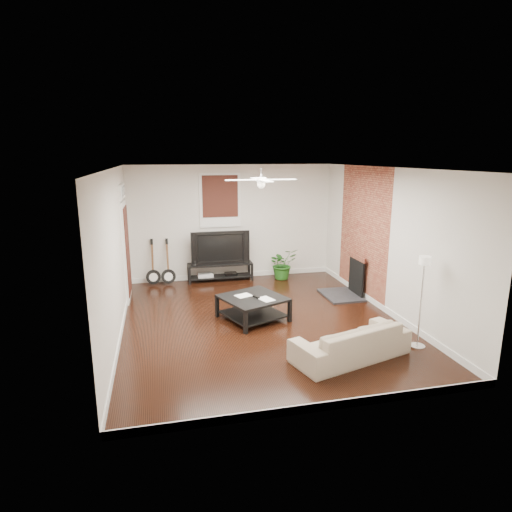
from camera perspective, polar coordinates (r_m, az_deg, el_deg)
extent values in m
cube|color=black|center=(8.10, 0.64, -8.58)|extent=(5.00, 6.00, 0.01)
cube|color=white|center=(7.52, 0.69, 11.63)|extent=(5.00, 6.00, 0.01)
cube|color=silver|center=(10.58, -3.14, 4.48)|extent=(5.00, 0.01, 2.80)
cube|color=silver|center=(4.93, 8.88, -6.05)|extent=(5.00, 0.01, 2.80)
cube|color=silver|center=(7.52, -18.20, 0.19)|extent=(0.01, 6.00, 2.80)
cube|color=silver|center=(8.61, 17.07, 1.87)|extent=(0.01, 6.00, 2.80)
cube|color=brown|center=(9.47, 14.03, 3.06)|extent=(0.02, 2.20, 2.80)
cube|color=black|center=(9.55, 12.17, -2.55)|extent=(0.80, 1.10, 0.92)
cube|color=#38160F|center=(10.43, -4.79, 7.38)|extent=(1.00, 0.06, 1.30)
cube|color=white|center=(9.40, -16.90, 1.88)|extent=(0.08, 1.00, 2.50)
cube|color=black|center=(10.56, -4.78, -2.11)|extent=(1.57, 0.42, 0.44)
imported|color=black|center=(10.43, -4.86, 1.23)|extent=(1.41, 0.18, 0.81)
cube|color=black|center=(8.10, -0.42, -6.93)|extent=(1.36, 1.36, 0.44)
imported|color=#C9B497|center=(6.77, 12.50, -10.98)|extent=(1.98, 1.22, 0.54)
imported|color=#205C1A|center=(10.66, 3.55, -1.03)|extent=(0.81, 0.74, 0.77)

